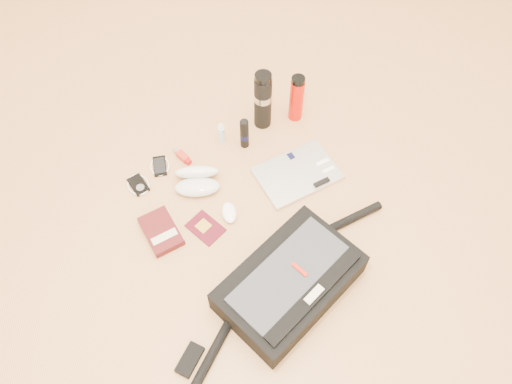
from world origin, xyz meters
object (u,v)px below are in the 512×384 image
Objects in this scene: book at (161,231)px; thermos_red at (297,98)px; laptop at (297,174)px; thermos_black at (263,100)px; messenger_bag at (289,283)px.

book is 0.82m from thermos_red.
thermos_black reaches higher than laptop.
book is (-0.61, -0.02, 0.01)m from laptop.
messenger_bag is 0.55m from book.
thermos_black is (0.26, 0.77, 0.08)m from messenger_bag.
messenger_bag is 0.85m from thermos_red.
thermos_black is at bearing 24.56° from book.
thermos_red reaches higher than book.
laptop is at bearing 38.00° from messenger_bag.
book is at bearing -150.16° from thermos_black.
thermos_red is (0.14, 0.30, 0.11)m from laptop.
thermos_red is at bearing -10.55° from thermos_black.
thermos_red is (0.15, -0.03, -0.03)m from thermos_black.
thermos_black is at bearing 169.45° from thermos_red.
laptop is (0.27, 0.44, -0.05)m from messenger_bag.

